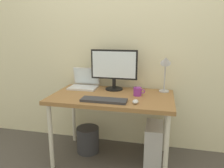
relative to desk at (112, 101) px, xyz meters
name	(u,v)px	position (x,y,z in m)	size (l,w,h in m)	color
ground_plane	(112,158)	(0.00, 0.00, -0.67)	(6.00, 6.00, 0.00)	#4C4742
back_wall	(120,39)	(0.00, 0.42, 0.63)	(4.40, 0.04, 2.60)	beige
desk	(112,101)	(0.00, 0.00, 0.00)	(1.26, 0.72, 0.74)	olive
monitor	(114,67)	(-0.03, 0.23, 0.33)	(0.53, 0.20, 0.45)	black
laptop	(85,83)	(-0.39, 0.24, 0.13)	(0.32, 0.26, 0.23)	silver
desk_lamp	(165,66)	(0.53, 0.23, 0.36)	(0.11, 0.16, 0.42)	#B2B2B7
keyboard	(104,100)	(-0.03, -0.22, 0.08)	(0.44, 0.14, 0.02)	#333338
mouse	(135,102)	(0.27, -0.21, 0.08)	(0.06, 0.09, 0.03)	silver
coffee_mug	(138,91)	(0.26, 0.04, 0.11)	(0.12, 0.08, 0.09)	purple
computer_tower	(154,143)	(0.45, 0.06, -0.46)	(0.18, 0.36, 0.42)	silver
wastebasket	(88,140)	(-0.31, 0.08, -0.52)	(0.26, 0.26, 0.30)	#333338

